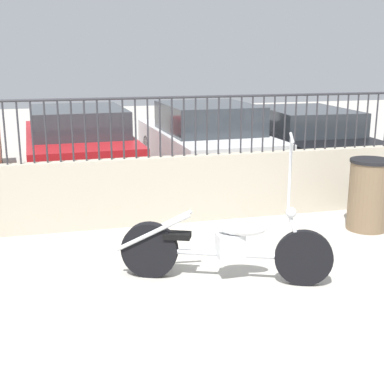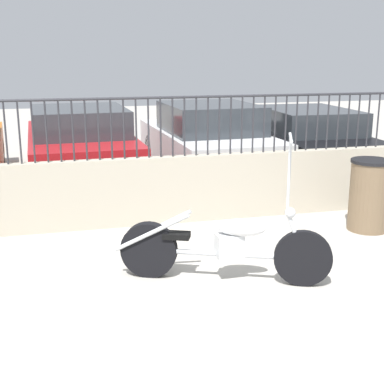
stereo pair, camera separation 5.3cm
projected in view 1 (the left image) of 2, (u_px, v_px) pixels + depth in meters
The scene contains 8 objects.
ground_plane at pixel (243, 302), 5.14m from camera, with size 40.00×40.00×0.00m, color #ADA89E.
low_wall at pixel (178, 189), 7.52m from camera, with size 9.99×0.18×0.95m.
fence_railing at pixel (178, 117), 7.26m from camera, with size 9.99×0.04×0.83m.
motorcycle_silver at pixel (215, 246), 5.57m from camera, with size 2.13×1.03×1.56m.
trash_bin at pixel (369, 195), 7.18m from camera, with size 0.55×0.55×0.97m.
car_red at pixel (78, 145), 9.76m from camera, with size 1.94×4.21×1.39m.
car_white at pixel (205, 140), 10.30m from camera, with size 1.93×4.21×1.41m.
car_black at pixel (301, 138), 10.97m from camera, with size 1.94×4.60×1.26m.
Camera 1 is at (-1.67, -4.43, 2.33)m, focal length 50.00 mm.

